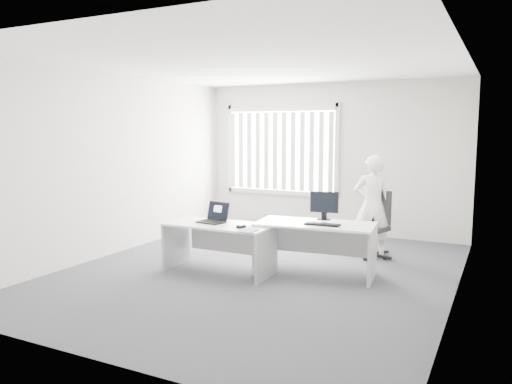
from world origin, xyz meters
The scene contains 18 objects.
ground centered at (0.00, 0.00, 0.00)m, with size 6.00×6.00×0.00m, color #4B4B52.
wall_back centered at (0.00, 3.00, 1.40)m, with size 5.00×0.02×2.80m, color beige.
wall_front centered at (0.00, -3.00, 1.40)m, with size 5.00×0.02×2.80m, color beige.
wall_left centered at (-2.50, 0.00, 1.40)m, with size 0.02×6.00×2.80m, color beige.
wall_right centered at (2.50, 0.00, 1.40)m, with size 0.02×6.00×2.80m, color beige.
ceiling centered at (0.00, 0.00, 2.80)m, with size 5.00×6.00×0.02m, color silver.
window centered at (-1.00, 2.96, 1.55)m, with size 2.32×0.06×1.76m, color beige.
blinds centered at (-1.00, 2.90, 1.52)m, with size 2.20×0.10×1.50m, color silver, non-canonical shape.
desk_near centered at (-0.49, -0.25, 0.48)m, with size 1.47×0.69×0.67m.
desk_far centered at (0.73, 0.21, 0.51)m, with size 1.62×0.90×0.71m.
office_chair centered at (1.18, 1.54, 0.31)m, with size 0.72×0.72×1.01m.
person centered at (1.16, 1.57, 0.78)m, with size 0.57×0.38×1.56m, color white.
laptop centered at (-0.62, -0.25, 0.81)m, with size 0.35×0.31×0.27m, color black, non-canonical shape.
paper_sheet centered at (-0.08, -0.29, 0.67)m, with size 0.27×0.19×0.00m, color white.
mouse centered at (-0.08, -0.37, 0.70)m, with size 0.07×0.12×0.05m, color #B6B6B9, non-canonical shape.
booklet centered at (0.11, -0.51, 0.68)m, with size 0.17×0.23×0.01m, color silver.
keyboard centered at (0.86, 0.10, 0.72)m, with size 0.46×0.15×0.02m, color black.
monitor centered at (0.75, 0.50, 0.90)m, with size 0.39×0.12×0.39m, color black, non-canonical shape.
Camera 1 is at (2.95, -5.97, 1.94)m, focal length 35.00 mm.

